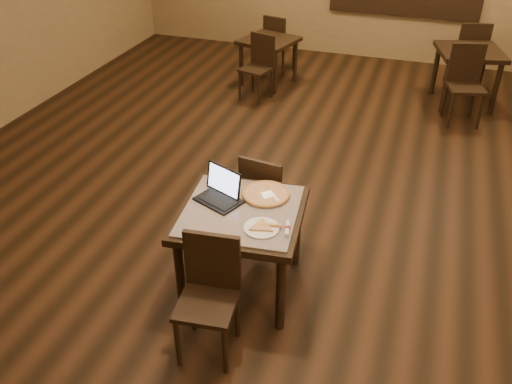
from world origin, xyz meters
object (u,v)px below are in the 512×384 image
(chair_main_far, at_px, (265,195))
(laptop, at_px, (221,191))
(other_table_b, at_px, (269,47))
(other_table_b_chair_far, at_px, (277,41))
(tiled_table, at_px, (241,221))
(other_table_a_chair_far, at_px, (469,52))
(chair_main_near, at_px, (210,289))
(other_table_a, at_px, (469,59))
(other_table_b_chair_near, at_px, (259,63))
(pizza_pan, at_px, (266,195))
(other_table_a_chair_near, at_px, (465,79))

(chair_main_far, height_order, laptop, laptop)
(other_table_b, bearing_deg, other_table_b_chair_far, 107.36)
(tiled_table, distance_m, other_table_a_chair_far, 5.30)
(chair_main_far, relative_size, other_table_a_chair_far, 0.91)
(laptop, bearing_deg, chair_main_near, -52.71)
(tiled_table, height_order, chair_main_far, chair_main_far)
(other_table_a, height_order, other_table_a_chair_far, other_table_a_chair_far)
(other_table_b_chair_near, bearing_deg, other_table_a, 29.02)
(laptop, bearing_deg, chair_main_far, 92.37)
(tiled_table, xyz_separation_m, laptop, (-0.20, 0.10, 0.16))
(pizza_pan, height_order, other_table_b, pizza_pan)
(other_table_a_chair_near, bearing_deg, chair_main_far, -131.20)
(pizza_pan, xyz_separation_m, other_table_b_chair_far, (-1.26, 4.57, -0.27))
(other_table_a_chair_near, relative_size, other_table_b, 1.10)
(chair_main_near, xyz_separation_m, chair_main_far, (-0.00, 1.24, -0.01))
(chair_main_near, relative_size, laptop, 2.26)
(laptop, xyz_separation_m, other_table_b, (-0.92, 4.19, -0.26))
(other_table_a_chair_far, xyz_separation_m, other_table_b_chair_far, (-2.80, -0.22, -0.06))
(other_table_a_chair_near, bearing_deg, pizza_pan, -127.03)
(chair_main_near, relative_size, other_table_a_chair_far, 0.93)
(other_table_b_chair_far, bearing_deg, chair_main_far, 120.28)
(tiled_table, xyz_separation_m, pizza_pan, (0.12, 0.24, 0.11))
(tiled_table, distance_m, chair_main_far, 0.64)
(pizza_pan, distance_m, other_table_a_chair_far, 5.03)
(other_table_a, distance_m, other_table_b_chair_near, 2.82)
(chair_main_near, xyz_separation_m, other_table_b_chair_near, (-1.10, 4.40, -0.02))
(laptop, distance_m, other_table_b_chair_far, 4.81)
(chair_main_near, height_order, other_table_b_chair_near, chair_main_near)
(laptop, distance_m, other_table_a, 4.73)
(other_table_b, height_order, other_table_b_chair_far, other_table_b_chair_far)
(chair_main_far, bearing_deg, other_table_b_chair_near, -63.59)
(other_table_a_chair_far, bearing_deg, pizza_pan, 57.44)
(pizza_pan, height_order, other_table_a_chair_far, other_table_a_chair_far)
(chair_main_near, bearing_deg, pizza_pan, 75.23)
(other_table_a_chair_far, bearing_deg, other_table_a, 72.97)
(laptop, xyz_separation_m, other_table_a_chair_far, (1.85, 4.93, -0.27))
(tiled_table, relative_size, chair_main_far, 1.13)
(tiled_table, relative_size, other_table_a_chair_near, 1.04)
(laptop, bearing_deg, other_table_a_chair_near, 86.96)
(chair_main_near, relative_size, pizza_pan, 2.57)
(other_table_a_chair_far, distance_m, other_table_b, 2.87)
(other_table_a_chair_far, relative_size, other_table_b_chair_far, 1.11)
(tiled_table, relative_size, chair_main_near, 1.11)
(chair_main_far, relative_size, laptop, 2.22)
(other_table_a_chair_near, bearing_deg, chair_main_near, -124.56)
(other_table_a, bearing_deg, other_table_b_chair_far, 157.94)
(chair_main_far, distance_m, other_table_a_chair_near, 3.64)
(chair_main_near, height_order, chair_main_far, chair_main_near)
(other_table_b, relative_size, other_table_b_chair_far, 1.01)
(other_table_a_chair_near, relative_size, other_table_a_chair_far, 1.00)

